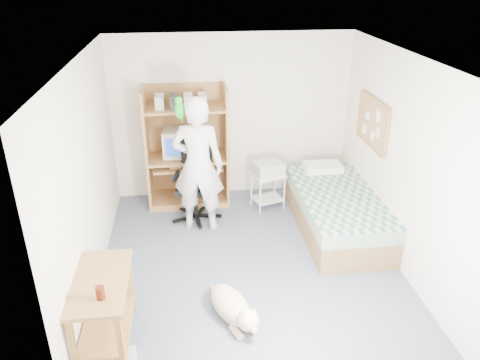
{
  "coord_description": "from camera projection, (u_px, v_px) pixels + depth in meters",
  "views": [
    {
      "loc": [
        -0.69,
        -4.81,
        3.41
      ],
      "look_at": [
        -0.09,
        0.17,
        1.05
      ],
      "focal_mm": 35.0,
      "sensor_mm": 36.0,
      "label": 1
    }
  ],
  "objects": [
    {
      "name": "pencil_cup",
      "position": [
        213.0,
        153.0,
        6.94
      ],
      "size": [
        0.08,
        0.08,
        0.12
      ],
      "primitive_type": "cylinder",
      "color": "gold",
      "rests_on": "computer_hutch"
    },
    {
      "name": "floor_box_b",
      "position": [
        127.0,
        358.0,
        4.36
      ],
      "size": [
        0.21,
        0.25,
        0.08
      ],
      "primitive_type": "cube",
      "rotation": [
        0.0,
        0.0,
        0.16
      ],
      "color": "#B1B1AC",
      "rests_on": "floor"
    },
    {
      "name": "printer_cart",
      "position": [
        268.0,
        185.0,
        6.99
      ],
      "size": [
        0.54,
        0.48,
        0.55
      ],
      "rotation": [
        0.0,
        0.0,
        0.29
      ],
      "color": "silver",
      "rests_on": "floor"
    },
    {
      "name": "crt_monitor",
      "position": [
        179.0,
        142.0,
        6.91
      ],
      "size": [
        0.47,
        0.49,
        0.4
      ],
      "rotation": [
        0.0,
        0.0,
        -0.11
      ],
      "color": "beige",
      "rests_on": "computer_hutch"
    },
    {
      "name": "printer",
      "position": [
        268.0,
        168.0,
        6.87
      ],
      "size": [
        0.49,
        0.43,
        0.18
      ],
      "primitive_type": "cube",
      "rotation": [
        0.0,
        0.0,
        0.29
      ],
      "color": "#ABAAA6",
      "rests_on": "printer_cart"
    },
    {
      "name": "ceiling",
      "position": [
        251.0,
        58.0,
        4.78
      ],
      "size": [
        3.6,
        4.0,
        0.02
      ],
      "primitive_type": "cube",
      "color": "white",
      "rests_on": "wall_back"
    },
    {
      "name": "drink_glass",
      "position": [
        100.0,
        293.0,
        4.03
      ],
      "size": [
        0.08,
        0.08,
        0.12
      ],
      "primitive_type": "cylinder",
      "color": "#44160A",
      "rests_on": "side_desk"
    },
    {
      "name": "person",
      "position": [
        198.0,
        165.0,
        6.21
      ],
      "size": [
        0.76,
        0.57,
        1.88
      ],
      "primitive_type": "imported",
      "rotation": [
        0.0,
        0.0,
        2.95
      ],
      "color": "silver",
      "rests_on": "floor"
    },
    {
      "name": "keyboard",
      "position": [
        185.0,
        165.0,
        6.9
      ],
      "size": [
        0.46,
        0.19,
        0.03
      ],
      "primitive_type": "cube",
      "rotation": [
        0.0,
        0.0,
        0.06
      ],
      "color": "beige",
      "rests_on": "computer_hutch"
    },
    {
      "name": "floor",
      "position": [
        249.0,
        261.0,
        5.84
      ],
      "size": [
        4.0,
        4.0,
        0.0
      ],
      "primitive_type": "plane",
      "color": "#495364",
      "rests_on": "ground"
    },
    {
      "name": "wall_left",
      "position": [
        87.0,
        178.0,
        5.12
      ],
      "size": [
        0.02,
        4.0,
        2.5
      ],
      "primitive_type": "cube",
      "color": "silver",
      "rests_on": "floor"
    },
    {
      "name": "corkboard",
      "position": [
        372.0,
        123.0,
        6.22
      ],
      "size": [
        0.04,
        0.94,
        0.66
      ],
      "color": "#A17948",
      "rests_on": "wall_right"
    },
    {
      "name": "wall_back",
      "position": [
        232.0,
        117.0,
        7.11
      ],
      "size": [
        3.6,
        0.02,
        2.5
      ],
      "primitive_type": "cube",
      "color": "silver",
      "rests_on": "floor"
    },
    {
      "name": "office_chair",
      "position": [
        196.0,
        191.0,
        6.71
      ],
      "size": [
        0.64,
        0.64,
        1.13
      ],
      "rotation": [
        0.0,
        0.0,
        -0.2
      ],
      "color": "black",
      "rests_on": "floor"
    },
    {
      "name": "bed",
      "position": [
        337.0,
        211.0,
        6.41
      ],
      "size": [
        1.02,
        2.02,
        0.66
      ],
      "color": "brown",
      "rests_on": "floor"
    },
    {
      "name": "parrot",
      "position": [
        180.0,
        109.0,
        5.87
      ],
      "size": [
        0.14,
        0.24,
        0.38
      ],
      "rotation": [
        0.0,
        0.0,
        -0.2
      ],
      "color": "#13821A",
      "rests_on": "person"
    },
    {
      "name": "dog",
      "position": [
        233.0,
        307.0,
        4.83
      ],
      "size": [
        0.55,
        0.92,
        0.37
      ],
      "rotation": [
        0.0,
        0.0,
        0.4
      ],
      "color": "#D6B58F",
      "rests_on": "floor"
    },
    {
      "name": "wall_right",
      "position": [
        401.0,
        162.0,
        5.5
      ],
      "size": [
        0.02,
        4.0,
        2.5
      ],
      "primitive_type": "cube",
      "color": "silver",
      "rests_on": "floor"
    },
    {
      "name": "side_desk",
      "position": [
        103.0,
        303.0,
        4.39
      ],
      "size": [
        0.5,
        1.0,
        0.75
      ],
      "color": "olive",
      "rests_on": "floor"
    },
    {
      "name": "computer_hutch",
      "position": [
        187.0,
        151.0,
        6.98
      ],
      "size": [
        1.2,
        0.63,
        1.8
      ],
      "color": "olive",
      "rests_on": "floor"
    }
  ]
}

